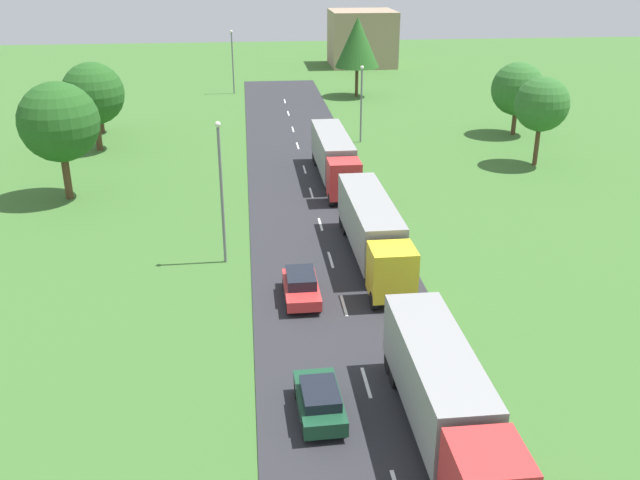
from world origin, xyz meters
TOP-DOWN VIEW (x-y plane):
  - road at (0.00, 24.50)m, footprint 10.00×140.00m
  - lane_marking_centre at (0.00, 20.81)m, footprint 0.16×120.82m
  - truck_lead at (2.29, 13.39)m, footprint 2.53×12.03m
  - truck_second at (2.57, 31.02)m, footprint 2.60×13.42m
  - truck_third at (2.21, 47.37)m, footprint 2.57×13.39m
  - car_second at (-2.35, 15.66)m, footprint 1.93×4.05m
  - car_third at (-2.27, 26.25)m, footprint 1.92×4.32m
  - lamppost_second at (-6.58, 31.83)m, footprint 0.36×0.36m
  - lamppost_third at (6.42, 59.51)m, footprint 0.36×0.36m
  - lamppost_fourth at (-6.42, 86.01)m, footprint 0.36×0.36m
  - tree_birch at (-18.94, 45.14)m, footprint 6.03×6.03m
  - tree_maple at (-20.11, 66.16)m, footprint 4.07×4.07m
  - tree_pine at (22.80, 60.84)m, footprint 5.37×5.37m
  - tree_elm at (20.77, 49.95)m, footprint 4.76×4.76m
  - tree_ash at (9.54, 82.29)m, footprint 5.65×5.65m
  - tree_lime at (-19.17, 59.29)m, footprint 5.81×5.81m
  - distant_building at (14.33, 107.88)m, footprint 10.28×10.01m

SIDE VIEW (x-z plane):
  - road at x=0.00m, z-range 0.00..0.06m
  - lane_marking_centre at x=0.00m, z-range 0.06..0.07m
  - car_second at x=-2.35m, z-range 0.10..1.56m
  - car_third at x=-2.27m, z-range 0.09..1.62m
  - truck_second at x=2.57m, z-range 0.33..4.01m
  - truck_lead at x=2.29m, z-range 0.34..4.00m
  - truck_third at x=2.21m, z-range 0.33..4.03m
  - tree_maple at x=-20.11m, z-range 0.93..6.90m
  - lamppost_third at x=6.42m, z-range 0.47..8.05m
  - distant_building at x=14.33m, z-range 0.00..8.65m
  - lamppost_fourth at x=-6.42m, z-range 0.48..8.65m
  - tree_pine at x=22.80m, z-range 1.03..8.48m
  - lamppost_second at x=-6.58m, z-range 0.48..9.42m
  - tree_lime at x=-19.17m, z-range 1.25..9.61m
  - tree_elm at x=20.77m, z-range 1.55..9.46m
  - tree_birch at x=-18.94m, z-range 1.51..10.59m
  - tree_ash at x=9.54m, z-range 1.88..11.90m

